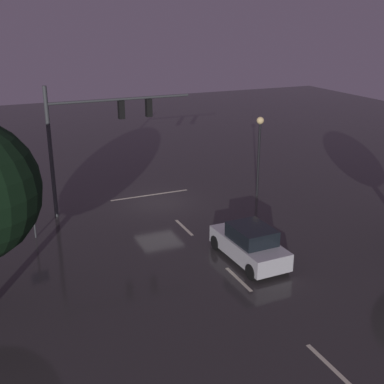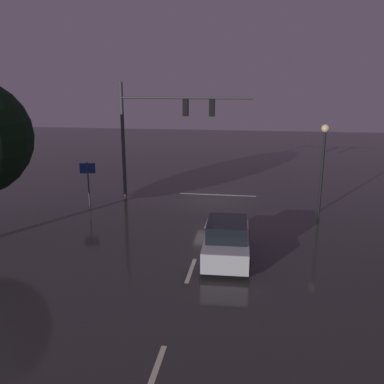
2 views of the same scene
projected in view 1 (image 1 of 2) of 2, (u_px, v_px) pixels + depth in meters
ground_plane at (158, 203)px, 29.92m from camera, size 80.00×80.00×0.00m
traffic_signal_assembly at (95, 126)px, 27.29m from camera, size 8.08×0.47×7.18m
lane_dash_far at (184, 227)px, 26.46m from camera, size 0.16×2.20×0.01m
lane_dash_mid at (239, 279)px, 21.28m from camera, size 0.16×2.20×0.01m
lane_dash_near at (328, 364)px, 16.09m from camera, size 0.16×2.20×0.01m
stop_bar at (150, 195)px, 31.22m from camera, size 5.00×0.16×0.01m
car_approaching at (249, 244)px, 22.70m from camera, size 2.02×4.42×1.70m
street_lamp_left_kerb at (259, 141)px, 29.95m from camera, size 0.44×0.44×4.94m
route_sign at (32, 202)px, 24.67m from camera, size 0.89×0.24×2.63m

